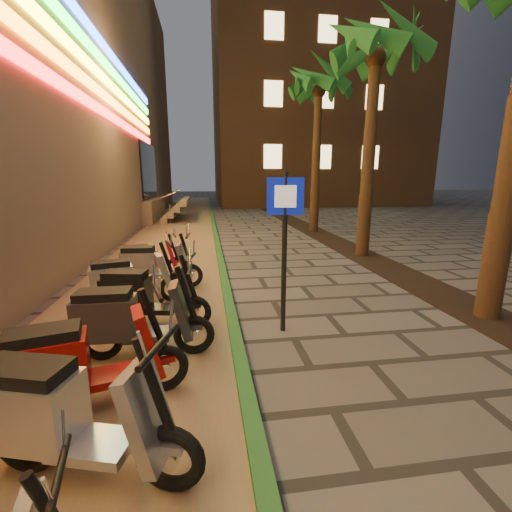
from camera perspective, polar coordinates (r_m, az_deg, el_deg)
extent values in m
plane|color=#474442|center=(4.09, 12.88, -23.74)|extent=(120.00, 120.00, 0.00)
cube|color=#8C7251|center=(13.32, -13.89, 2.13)|extent=(3.40, 60.00, 0.01)
cube|color=#26662A|center=(13.25, -6.56, 2.57)|extent=(0.18, 60.00, 0.10)
cube|color=black|center=(9.71, 22.22, -2.41)|extent=(1.20, 40.00, 0.02)
cube|color=black|center=(21.27, -17.41, 13.41)|extent=(0.08, 5.00, 3.00)
cube|color=gray|center=(21.74, -22.39, 7.19)|extent=(5.00, 6.00, 1.20)
cube|color=#FF1414|center=(9.79, -29.69, 23.64)|extent=(0.06, 26.00, 0.28)
cube|color=orange|center=(9.92, -30.09, 26.73)|extent=(0.06, 26.00, 0.28)
cube|color=yellow|center=(10.08, -30.49, 29.72)|extent=(0.06, 26.00, 0.28)
cube|color=#19E526|center=(10.27, -30.91, 32.61)|extent=(0.06, 26.00, 0.28)
cube|color=gray|center=(21.27, -14.38, 6.43)|extent=(0.35, 5.00, 0.30)
cube|color=gray|center=(21.20, -13.48, 7.28)|extent=(0.35, 5.00, 0.30)
cube|color=gray|center=(21.15, -12.57, 8.13)|extent=(0.35, 5.00, 0.30)
cube|color=gray|center=(21.11, -11.65, 8.98)|extent=(0.35, 5.00, 0.30)
cylinder|color=silver|center=(19.24, -16.36, 8.96)|extent=(2.09, 0.06, 0.81)
cylinder|color=silver|center=(23.21, -15.04, 9.64)|extent=(2.09, 0.06, 0.81)
cube|color=brown|center=(37.87, 8.76, 28.26)|extent=(18.00, 16.00, 25.00)
cube|color=#F4D186|center=(27.56, 2.82, 16.23)|extent=(1.40, 0.06, 1.80)
cube|color=#F4D186|center=(28.60, 11.02, 15.90)|extent=(1.40, 0.06, 1.80)
cube|color=#F4D186|center=(30.13, 18.49, 15.33)|extent=(1.40, 0.06, 1.80)
cube|color=#F4D186|center=(28.18, 2.93, 25.41)|extent=(1.40, 0.06, 1.80)
cube|color=#F4D186|center=(29.19, 11.44, 24.75)|extent=(1.40, 0.06, 1.80)
cube|color=#F4D186|center=(30.70, 19.14, 23.72)|extent=(1.40, 0.06, 1.80)
cube|color=#F4D186|center=(29.48, 3.05, 33.98)|extent=(1.40, 0.06, 1.80)
cube|color=#F4D186|center=(30.45, 11.89, 33.05)|extent=(1.40, 0.06, 1.80)
cube|color=#F4D186|center=(31.90, 19.84, 31.65)|extent=(1.40, 0.06, 1.80)
cylinder|color=#472D19|center=(7.02, 36.86, 12.93)|extent=(0.40, 0.40, 5.45)
cylinder|color=#472D19|center=(11.17, 18.20, 14.54)|extent=(0.40, 0.40, 5.70)
sphere|color=#472D19|center=(11.63, 19.32, 28.68)|extent=(0.56, 0.56, 0.56)
cone|color=#174917|center=(12.16, 23.78, 29.84)|extent=(0.60, 1.93, 1.52)
cone|color=#174917|center=(12.54, 21.30, 29.48)|extent=(1.70, 1.86, 1.52)
cone|color=#174917|center=(12.58, 18.13, 29.64)|extent=(2.00, 0.93, 1.52)
cone|color=#174917|center=(12.26, 15.48, 30.27)|extent=(1.97, 1.48, 1.52)
cone|color=#174917|center=(11.71, 14.50, 31.18)|extent=(1.22, 2.02, 1.52)
cone|color=#174917|center=(11.18, 15.90, 32.02)|extent=(1.22, 2.02, 1.52)
cone|color=#174917|center=(10.93, 19.27, 32.28)|extent=(1.97, 1.48, 1.52)
cone|color=#174917|center=(11.10, 22.78, 31.71)|extent=(2.00, 0.93, 1.52)
cone|color=#174917|center=(11.59, 24.48, 30.69)|extent=(1.70, 1.86, 1.52)
cylinder|color=#472D19|center=(15.81, 9.97, 14.78)|extent=(0.40, 0.40, 5.95)
sphere|color=#472D19|center=(16.19, 10.43, 25.35)|extent=(0.56, 0.56, 0.56)
cone|color=#174917|center=(16.59, 13.74, 26.52)|extent=(0.60, 1.93, 1.52)
cone|color=#174917|center=(17.04, 12.23, 26.21)|extent=(1.70, 1.86, 1.52)
cone|color=#174917|center=(17.15, 10.00, 26.21)|extent=(2.00, 0.93, 1.52)
cone|color=#174917|center=(16.89, 7.98, 26.49)|extent=(1.97, 1.48, 1.52)
cone|color=#174917|center=(16.35, 7.02, 26.97)|extent=(1.22, 2.02, 1.52)
cone|color=#174917|center=(15.79, 7.67, 27.47)|extent=(1.22, 2.02, 1.52)
cone|color=#174917|center=(15.46, 9.77, 27.72)|extent=(1.97, 1.48, 1.52)
cone|color=#174917|center=(15.55, 12.26, 27.54)|extent=(2.00, 0.93, 1.52)
cone|color=#174917|center=(16.00, 13.82, 27.03)|extent=(1.70, 1.86, 1.52)
cylinder|color=black|center=(5.30, 4.71, 0.13)|extent=(0.08, 0.08, 2.50)
cube|color=#0C1AA2|center=(5.15, 4.91, 9.88)|extent=(0.55, 0.11, 0.55)
cube|color=white|center=(5.13, 4.94, 9.86)|extent=(0.32, 0.07, 0.32)
cylinder|color=black|center=(2.21, -29.97, -28.87)|extent=(0.14, 0.52, 0.04)
torus|color=black|center=(3.74, -34.04, -24.25)|extent=(0.59, 0.27, 0.58)
cylinder|color=silver|center=(3.74, -34.04, -24.25)|extent=(0.18, 0.15, 0.16)
torus|color=black|center=(3.16, -14.17, -29.90)|extent=(0.59, 0.27, 0.58)
cylinder|color=silver|center=(3.16, -14.17, -29.90)|extent=(0.18, 0.15, 0.16)
cube|color=#ADADB5|center=(3.38, -25.45, -26.55)|extent=(0.70, 0.54, 0.09)
cube|color=#ADADB5|center=(3.51, -33.59, -20.40)|extent=(0.87, 0.63, 0.56)
cube|color=black|center=(3.36, -34.30, -15.70)|extent=(0.77, 0.54, 0.13)
cube|color=#ADADB5|center=(2.97, -17.66, -23.82)|extent=(0.41, 0.51, 0.79)
cylinder|color=black|center=(2.82, -16.46, -20.48)|extent=(0.32, 0.16, 0.83)
cylinder|color=black|center=(2.62, -15.82, -14.13)|extent=(0.23, 0.64, 0.05)
cube|color=#ADADB5|center=(3.07, -14.32, -28.06)|extent=(0.28, 0.22, 0.07)
torus|color=black|center=(4.31, -32.23, -19.01)|extent=(0.58, 0.25, 0.57)
cylinder|color=silver|center=(4.31, -32.23, -19.01)|extent=(0.18, 0.15, 0.15)
torus|color=black|center=(4.26, -15.04, -17.66)|extent=(0.58, 0.25, 0.57)
cylinder|color=silver|center=(4.26, -15.04, -17.66)|extent=(0.18, 0.15, 0.15)
cube|color=maroon|center=(4.22, -23.86, -18.04)|extent=(0.68, 0.51, 0.09)
cube|color=maroon|center=(4.14, -31.54, -15.21)|extent=(0.84, 0.60, 0.54)
cube|color=black|center=(4.01, -32.08, -11.19)|extent=(0.74, 0.51, 0.13)
cube|color=maroon|center=(4.07, -17.53, -13.42)|extent=(0.39, 0.50, 0.77)
cylinder|color=black|center=(3.99, -16.64, -10.49)|extent=(0.31, 0.15, 0.81)
cylinder|color=black|center=(3.87, -16.17, -5.66)|extent=(0.21, 0.62, 0.05)
cube|color=maroon|center=(4.20, -15.15, -16.12)|extent=(0.27, 0.21, 0.07)
torus|color=black|center=(5.17, -24.39, -12.70)|extent=(0.57, 0.11, 0.57)
cylinder|color=silver|center=(5.17, -24.39, -12.70)|extent=(0.15, 0.11, 0.15)
torus|color=black|center=(4.96, -10.28, -12.77)|extent=(0.57, 0.11, 0.57)
cylinder|color=silver|center=(4.96, -10.28, -12.77)|extent=(0.15, 0.11, 0.15)
cube|color=#282A2E|center=(5.01, -17.64, -12.38)|extent=(0.61, 0.38, 0.09)
cube|color=#282A2E|center=(5.02, -23.76, -9.43)|extent=(0.77, 0.42, 0.55)
cube|color=black|center=(4.91, -24.10, -5.98)|extent=(0.68, 0.35, 0.13)
cube|color=#282A2E|center=(4.82, -12.31, -8.80)|extent=(0.29, 0.44, 0.77)
cylinder|color=black|center=(4.74, -11.50, -6.31)|extent=(0.30, 0.08, 0.81)
cylinder|color=black|center=(4.63, -11.02, -2.18)|extent=(0.05, 0.64, 0.05)
cube|color=#282A2E|center=(4.91, -10.34, -11.38)|extent=(0.24, 0.15, 0.07)
torus|color=black|center=(6.12, -21.26, -8.50)|extent=(0.56, 0.20, 0.55)
cylinder|color=silver|center=(6.12, -21.26, -8.50)|extent=(0.16, 0.13, 0.15)
torus|color=black|center=(5.77, -10.18, -9.10)|extent=(0.56, 0.20, 0.55)
cylinder|color=silver|center=(5.77, -10.18, -9.10)|extent=(0.16, 0.13, 0.15)
cube|color=black|center=(5.90, -16.01, -8.45)|extent=(0.64, 0.46, 0.08)
cube|color=black|center=(5.98, -20.75, -5.81)|extent=(0.80, 0.53, 0.53)
cube|color=black|center=(5.90, -20.98, -2.97)|extent=(0.71, 0.45, 0.13)
cube|color=black|center=(5.67, -11.80, -5.66)|extent=(0.35, 0.47, 0.75)
cylinder|color=black|center=(5.59, -11.16, -3.63)|extent=(0.30, 0.12, 0.79)
cylinder|color=black|center=(5.50, -10.77, -0.24)|extent=(0.15, 0.61, 0.05)
cube|color=black|center=(5.72, -10.23, -7.92)|extent=(0.26, 0.19, 0.06)
torus|color=black|center=(6.92, -23.35, -6.23)|extent=(0.55, 0.25, 0.55)
cylinder|color=silver|center=(6.92, -23.35, -6.23)|extent=(0.17, 0.14, 0.15)
torus|color=black|center=(7.02, -13.71, -5.25)|extent=(0.55, 0.25, 0.55)
cylinder|color=silver|center=(7.02, -13.71, -5.25)|extent=(0.17, 0.14, 0.15)
cube|color=silver|center=(6.93, -18.60, -5.44)|extent=(0.65, 0.50, 0.08)
cube|color=silver|center=(6.83, -22.87, -3.75)|extent=(0.82, 0.59, 0.52)
cube|color=black|center=(6.76, -23.10, -1.28)|extent=(0.72, 0.50, 0.13)
cube|color=silver|center=(6.89, -15.07, -2.56)|extent=(0.38, 0.48, 0.74)
cylinder|color=black|center=(6.85, -14.57, -0.81)|extent=(0.30, 0.15, 0.78)
cylinder|color=black|center=(6.79, -14.29, 1.98)|extent=(0.21, 0.60, 0.05)
cube|color=silver|center=(6.98, -13.77, -4.27)|extent=(0.26, 0.20, 0.06)
torus|color=black|center=(8.03, -19.30, -3.28)|extent=(0.56, 0.14, 0.55)
cylinder|color=silver|center=(8.03, -19.30, -3.28)|extent=(0.15, 0.11, 0.15)
torus|color=black|center=(7.82, -10.84, -3.20)|extent=(0.56, 0.14, 0.55)
cylinder|color=silver|center=(7.82, -10.84, -3.20)|extent=(0.15, 0.11, 0.15)
cube|color=#95959C|center=(7.90, -15.22, -2.96)|extent=(0.60, 0.39, 0.08)
cube|color=#95959C|center=(7.94, -18.87, -1.15)|extent=(0.76, 0.44, 0.53)
cube|color=black|center=(7.87, -19.03, 1.02)|extent=(0.67, 0.38, 0.13)
cube|color=#95959C|center=(7.75, -12.04, -0.66)|extent=(0.31, 0.44, 0.74)
cylinder|color=black|center=(7.70, -11.57, 0.89)|extent=(0.29, 0.09, 0.78)
cylinder|color=black|center=(7.63, -11.29, 3.39)|extent=(0.08, 0.62, 0.05)
cube|color=#95959C|center=(7.79, -10.88, -2.30)|extent=(0.24, 0.16, 0.06)
torus|color=black|center=(8.90, -19.60, -2.03)|extent=(0.48, 0.18, 0.47)
cylinder|color=silver|center=(8.90, -19.60, -2.03)|extent=(0.14, 0.11, 0.13)
torus|color=black|center=(8.94, -13.09, -1.53)|extent=(0.48, 0.18, 0.47)
cylinder|color=silver|center=(8.94, -13.09, -1.53)|extent=(0.14, 0.11, 0.13)
cube|color=maroon|center=(8.90, -16.41, -1.56)|extent=(0.55, 0.40, 0.07)
cube|color=maroon|center=(8.83, -19.26, -0.35)|extent=(0.69, 0.46, 0.45)
cube|color=black|center=(8.78, -19.38, 1.33)|extent=(0.61, 0.40, 0.11)
cube|color=maroon|center=(8.86, -14.00, 0.34)|extent=(0.31, 0.40, 0.64)
cylinder|color=black|center=(8.83, -13.66, 1.52)|extent=(0.26, 0.11, 0.67)
cylinder|color=black|center=(8.78, -13.47, 3.40)|extent=(0.14, 0.52, 0.04)
cube|color=maroon|center=(8.92, -13.12, -0.85)|extent=(0.22, 0.16, 0.05)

